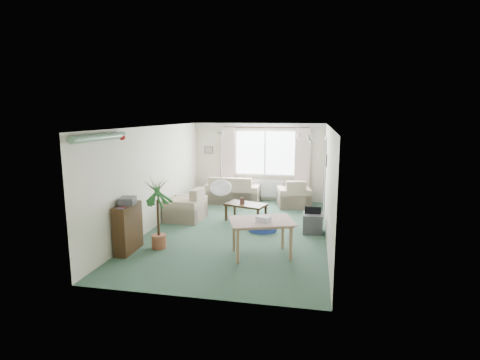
% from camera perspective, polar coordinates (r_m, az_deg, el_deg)
% --- Properties ---
extents(ground, '(6.50, 6.50, 0.00)m').
position_cam_1_polar(ground, '(8.74, -0.39, -7.78)').
color(ground, '#2E4E3C').
extents(window, '(1.80, 0.03, 1.30)m').
position_cam_1_polar(window, '(11.54, 3.84, 4.17)').
color(window, white).
extents(curtain_rod, '(2.60, 0.03, 0.03)m').
position_cam_1_polar(curtain_rod, '(11.40, 3.83, 7.98)').
color(curtain_rod, black).
extents(curtain_left, '(0.45, 0.08, 2.00)m').
position_cam_1_polar(curtain_left, '(11.67, -1.85, 3.12)').
color(curtain_left, beige).
extents(curtain_right, '(0.45, 0.08, 2.00)m').
position_cam_1_polar(curtain_right, '(11.37, 9.52, 2.80)').
color(curtain_right, beige).
extents(radiator, '(1.20, 0.10, 0.55)m').
position_cam_1_polar(radiator, '(11.66, 3.75, -1.24)').
color(radiator, white).
extents(doorway, '(0.03, 0.95, 2.00)m').
position_cam_1_polar(doorway, '(10.49, 12.78, 0.60)').
color(doorway, black).
extents(pendant_lamp, '(0.36, 0.36, 0.36)m').
position_cam_1_polar(pendant_lamp, '(6.15, -2.92, -1.18)').
color(pendant_lamp, white).
extents(tinsel_garland, '(1.60, 1.60, 0.12)m').
position_cam_1_polar(tinsel_garland, '(6.88, -20.46, 6.12)').
color(tinsel_garland, '#196626').
extents(bauble_cluster_a, '(0.20, 0.20, 0.20)m').
position_cam_1_polar(bauble_cluster_a, '(9.07, 8.90, 7.04)').
color(bauble_cluster_a, silver).
extents(bauble_cluster_b, '(0.20, 0.20, 0.20)m').
position_cam_1_polar(bauble_cluster_b, '(7.86, 10.71, 6.55)').
color(bauble_cluster_b, silver).
extents(wall_picture_back, '(0.28, 0.03, 0.22)m').
position_cam_1_polar(wall_picture_back, '(11.90, -4.81, 4.58)').
color(wall_picture_back, brown).
extents(wall_picture_right, '(0.03, 0.24, 0.30)m').
position_cam_1_polar(wall_picture_right, '(9.42, 13.01, 2.92)').
color(wall_picture_right, brown).
extents(sofa, '(1.66, 0.91, 0.82)m').
position_cam_1_polar(sofa, '(11.39, -1.16, -1.43)').
color(sofa, beige).
rests_on(sofa, ground).
extents(armchair_corner, '(1.07, 1.03, 0.81)m').
position_cam_1_polar(armchair_corner, '(11.02, 8.19, -1.96)').
color(armchair_corner, beige).
rests_on(armchair_corner, ground).
extents(armchair_left, '(0.93, 0.98, 0.82)m').
position_cam_1_polar(armchair_left, '(9.65, -8.34, -3.64)').
color(armchair_left, '#BFAE91').
rests_on(armchair_left, ground).
extents(coffee_table, '(1.11, 0.82, 0.45)m').
position_cam_1_polar(coffee_table, '(9.49, 0.90, -4.93)').
color(coffee_table, black).
rests_on(coffee_table, ground).
extents(photo_frame, '(0.12, 0.05, 0.16)m').
position_cam_1_polar(photo_frame, '(9.39, 0.33, -3.17)').
color(photo_frame, '#52322A').
rests_on(photo_frame, coffee_table).
extents(bookshelf, '(0.28, 0.78, 0.95)m').
position_cam_1_polar(bookshelf, '(7.69, -16.70, -7.03)').
color(bookshelf, black).
rests_on(bookshelf, ground).
extents(hifi_box, '(0.35, 0.40, 0.14)m').
position_cam_1_polar(hifi_box, '(7.56, -16.77, -3.06)').
color(hifi_box, '#3A3B40').
rests_on(hifi_box, bookshelf).
extents(houseplant, '(0.65, 0.65, 1.46)m').
position_cam_1_polar(houseplant, '(7.66, -12.40, -4.92)').
color(houseplant, '#1C532A').
rests_on(houseplant, ground).
extents(dining_table, '(1.26, 1.03, 0.68)m').
position_cam_1_polar(dining_table, '(7.21, 3.27, -8.88)').
color(dining_table, tan).
rests_on(dining_table, ground).
extents(gift_box, '(0.30, 0.26, 0.12)m').
position_cam_1_polar(gift_box, '(7.01, 3.59, -6.03)').
color(gift_box, silver).
rests_on(gift_box, dining_table).
extents(tv_cube, '(0.45, 0.49, 0.44)m').
position_cam_1_polar(tv_cube, '(8.75, 10.99, -6.46)').
color(tv_cube, '#3A393E').
rests_on(tv_cube, ground).
extents(pet_bed, '(0.83, 0.83, 0.13)m').
position_cam_1_polar(pet_bed, '(8.80, 3.44, -7.22)').
color(pet_bed, '#213C9B').
rests_on(pet_bed, ground).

